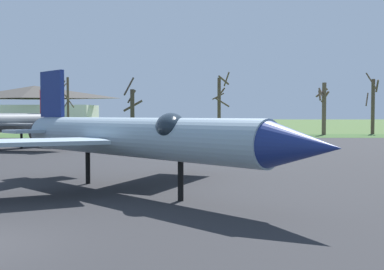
{
  "coord_description": "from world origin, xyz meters",
  "views": [
    {
      "loc": [
        5.36,
        -10.49,
        3.05
      ],
      "look_at": [
        5.34,
        20.42,
        1.72
      ],
      "focal_mm": 43.93,
      "sensor_mm": 36.0,
      "label": 1
    }
  ],
  "objects": [
    {
      "name": "bare_tree_left_of_center",
      "position": [
        -13.52,
        60.61,
        4.67
      ],
      "size": [
        2.44,
        2.42,
        8.72
      ],
      "color": "brown",
      "rests_on": "ground"
    },
    {
      "name": "grass_verge_strip",
      "position": [
        0.0,
        56.35,
        0.03
      ],
      "size": [
        160.66,
        12.0,
        0.06
      ],
      "primitive_type": "cube",
      "color": "#345227",
      "rests_on": "ground"
    },
    {
      "name": "bare_tree_center",
      "position": [
        -3.65,
        60.19,
        3.88
      ],
      "size": [
        3.0,
        1.99,
        8.76
      ],
      "color": "#42382D",
      "rests_on": "ground"
    },
    {
      "name": "bare_tree_right_of_center",
      "position": [
        9.73,
        63.03,
        5.0
      ],
      "size": [
        2.67,
        3.19,
        9.68
      ],
      "color": "brown",
      "rests_on": "ground"
    },
    {
      "name": "bare_tree_far_right",
      "position": [
        25.06,
        59.76,
        4.31
      ],
      "size": [
        2.03,
        1.96,
        7.85
      ],
      "color": "brown",
      "rests_on": "ground"
    },
    {
      "name": "asphalt_apron",
      "position": [
        0.0,
        18.88,
        0.03
      ],
      "size": [
        100.66,
        62.94,
        0.05
      ],
      "primitive_type": "cube",
      "color": "#28282B",
      "rests_on": "ground"
    },
    {
      "name": "bare_tree_far_left",
      "position": [
        -16.43,
        65.26,
        4.89
      ],
      "size": [
        3.14,
        3.15,
        9.08
      ],
      "color": "brown",
      "rests_on": "ground"
    },
    {
      "name": "bare_tree_backdrop_extra",
      "position": [
        33.76,
        63.26,
        4.72
      ],
      "size": [
        2.17,
        2.63,
        9.66
      ],
      "color": "brown",
      "rests_on": "ground"
    },
    {
      "name": "visitor_building",
      "position": [
        -29.05,
        92.17,
        4.61
      ],
      "size": [
        28.18,
        11.8,
        9.39
      ],
      "color": "silver",
      "rests_on": "ground"
    },
    {
      "name": "jet_fighter_rear_left",
      "position": [
        3.18,
        7.5,
        2.22
      ],
      "size": [
        13.74,
        13.67,
        5.14
      ],
      "color": "#8EA3B2",
      "rests_on": "ground"
    }
  ]
}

